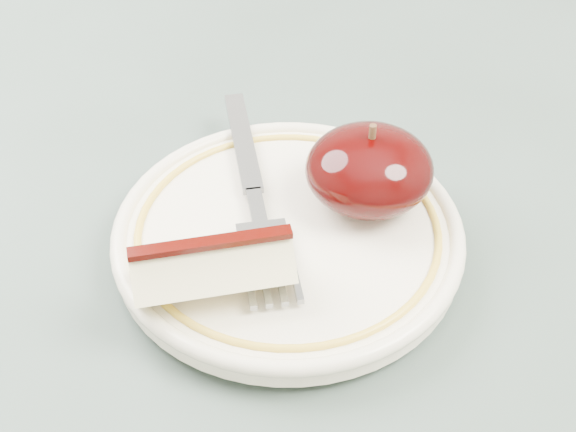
{
  "coord_description": "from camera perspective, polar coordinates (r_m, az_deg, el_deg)",
  "views": [
    {
      "loc": [
        -0.04,
        -0.34,
        1.07
      ],
      "look_at": [
        -0.02,
        -0.03,
        0.78
      ],
      "focal_mm": 50.0,
      "sensor_mm": 36.0,
      "label": 1
    }
  ],
  "objects": [
    {
      "name": "table",
      "position": [
        0.53,
        1.84,
        -7.09
      ],
      "size": [
        0.9,
        0.9,
        0.75
      ],
      "color": "brown",
      "rests_on": "ground"
    },
    {
      "name": "plate",
      "position": [
        0.44,
        0.0,
        -1.33
      ],
      "size": [
        0.19,
        0.19,
        0.02
      ],
      "color": "#F5EACE",
      "rests_on": "table"
    },
    {
      "name": "apple_half",
      "position": [
        0.44,
        5.8,
        3.32
      ],
      "size": [
        0.07,
        0.07,
        0.05
      ],
      "color": "black",
      "rests_on": "plate"
    },
    {
      "name": "apple_wedge",
      "position": [
        0.39,
        -5.35,
        -3.77
      ],
      "size": [
        0.08,
        0.04,
        0.04
      ],
      "rotation": [
        0.0,
        0.0,
        0.14
      ],
      "color": "#FFF3BB",
      "rests_on": "plate"
    },
    {
      "name": "fork",
      "position": [
        0.45,
        -2.45,
        1.68
      ],
      "size": [
        0.04,
        0.18,
        0.0
      ],
      "rotation": [
        0.0,
        0.0,
        1.67
      ],
      "color": "gray",
      "rests_on": "plate"
    }
  ]
}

